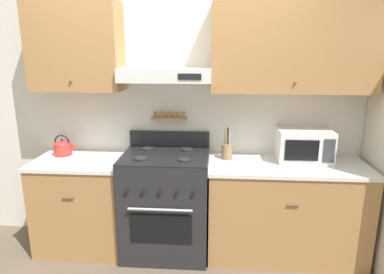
{
  "coord_description": "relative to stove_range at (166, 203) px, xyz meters",
  "views": [
    {
      "loc": [
        0.46,
        -2.62,
        1.9
      ],
      "look_at": [
        0.25,
        0.26,
        1.14
      ],
      "focal_mm": 32.0,
      "sensor_mm": 36.0,
      "label": 1
    }
  ],
  "objects": [
    {
      "name": "ground_plane",
      "position": [
        0.0,
        -0.29,
        -0.49
      ],
      "size": [
        16.0,
        16.0,
        0.0
      ],
      "primitive_type": "plane",
      "color": "brown"
    },
    {
      "name": "wall_back",
      "position": [
        0.14,
        0.28,
        1.01
      ],
      "size": [
        5.2,
        0.46,
        2.55
      ],
      "color": "silver",
      "rests_on": "ground_plane"
    },
    {
      "name": "counter_left",
      "position": [
        -0.81,
        0.02,
        -0.04
      ],
      "size": [
        0.83,
        0.62,
        0.89
      ],
      "color": "#AD7A47",
      "rests_on": "ground_plane"
    },
    {
      "name": "counter_right",
      "position": [
        1.1,
        0.02,
        -0.04
      ],
      "size": [
        1.42,
        0.62,
        0.89
      ],
      "color": "#AD7A47",
      "rests_on": "ground_plane"
    },
    {
      "name": "stove_range",
      "position": [
        0.0,
        0.0,
        0.0
      ],
      "size": [
        0.78,
        0.66,
        1.11
      ],
      "color": "#232326",
      "rests_on": "ground_plane"
    },
    {
      "name": "tea_kettle",
      "position": [
        -1.02,
        0.14,
        0.48
      ],
      "size": [
        0.21,
        0.17,
        0.2
      ],
      "color": "red",
      "rests_on": "counter_left"
    },
    {
      "name": "microwave",
      "position": [
        1.26,
        0.16,
        0.55
      ],
      "size": [
        0.48,
        0.37,
        0.29
      ],
      "color": "white",
      "rests_on": "counter_right"
    },
    {
      "name": "utensil_crock",
      "position": [
        0.56,
        0.14,
        0.49
      ],
      "size": [
        0.1,
        0.1,
        0.3
      ],
      "color": "#8E7051",
      "rests_on": "counter_right"
    }
  ]
}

